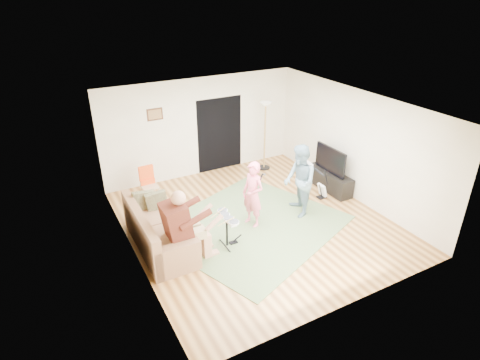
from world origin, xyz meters
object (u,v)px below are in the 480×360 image
Objects in this scene: drum_kit at (227,233)px; television at (330,160)px; torchiere_lamp at (265,124)px; tv_cabinet at (330,180)px; singer at (253,195)px; dining_chair at (150,189)px; guitar_spare at (322,190)px; sofa at (156,235)px; guitarist at (300,181)px.

drum_kit is 0.68× the size of television.
torchiere_lamp reaches higher than tv_cabinet.
dining_chair is (-1.70, 2.14, -0.43)m from singer.
drum_kit is at bearing -78.27° from singer.
guitar_spare reaches higher than drum_kit.
singer is at bearing -168.92° from tv_cabinet.
torchiere_lamp is at bearing 3.22° from dining_chair.
guitar_spare is at bearing -28.25° from dining_chair.
singer is 2.63m from television.
guitarist is (3.33, -0.29, 0.55)m from sofa.
guitar_spare is (4.33, 0.04, -0.08)m from sofa.
guitar_spare is at bearing 126.44° from guitarist.
torchiere_lamp is (3.98, 2.27, 1.05)m from sofa.
dining_chair is at bearing 153.56° from guitar_spare.
torchiere_lamp reaches higher than dining_chair.
torchiere_lamp is 2.20× the size of dining_chair.
dining_chair is (0.48, 1.96, 0.02)m from sofa.
television is at bearing 180.00° from tv_cabinet.
dining_chair is (-3.85, 1.92, 0.10)m from guitar_spare.
guitarist is 1.22× the size of tv_cabinet.
singer is (2.17, -0.18, 0.46)m from sofa.
guitarist is at bearing 9.98° from drum_kit.
drum_kit is 4.10m from torchiere_lamp.
singer is at bearing -53.49° from dining_chair.
drum_kit is 3.63m from television.
drum_kit is 0.43× the size of guitarist.
drum_kit is 0.82× the size of dining_chair.
guitarist reaches higher than drum_kit.
singer is 2.24m from guitar_spare.
guitar_spare reaches higher than tv_cabinet.
guitarist is at bearing -157.01° from tv_cabinet.
torchiere_lamp reaches higher than television.
dining_chair is at bearing -158.00° from singer.
singer reaches higher than sofa.
sofa is 4.33m from guitar_spare.
guitarist reaches higher than tv_cabinet.
television is at bearing 84.97° from singer.
singer reaches higher than drum_kit.
torchiere_lamp is (1.81, 2.45, 0.60)m from singer.
sofa is 2.06× the size of television.
dining_chair is at bearing 159.33° from tv_cabinet.
sofa is at bearing -176.07° from tv_cabinet.
dining_chair is at bearing 159.11° from television.
singer is 3.11m from torchiere_lamp.
dining_chair reaches higher than guitar_spare.
singer is 2.72m from tv_cabinet.
drum_kit is at bearing -26.59° from sofa.
sofa is at bearing 153.41° from drum_kit.
television is (1.42, 0.62, -0.00)m from guitarist.
sofa is 4.70m from torchiere_lamp.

